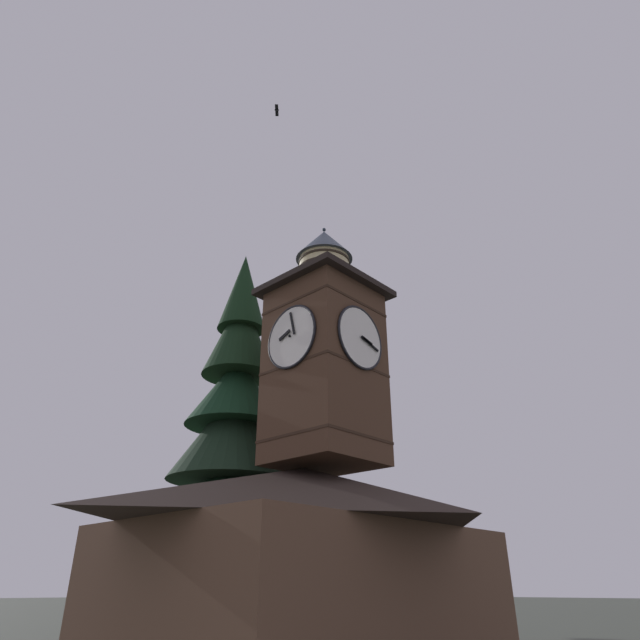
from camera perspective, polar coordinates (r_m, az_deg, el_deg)
The scene contains 5 objects.
building_main at distance 20.30m, azimuth -1.68°, elevation -23.10°, with size 12.26×9.52×6.07m.
clock_tower at distance 21.60m, azimuth 0.47°, elevation -3.34°, with size 4.20×4.20×10.18m.
pine_tree_behind at distance 23.72m, azimuth -9.04°, elevation -14.83°, with size 7.21×7.21×16.76m.
moon at distance 51.23m, azimuth -10.81°, elevation -13.63°, with size 2.20×2.20×2.20m.
flying_bird_high at distance 26.33m, azimuth -4.45°, elevation 20.65°, with size 0.56×0.56×0.11m.
Camera 1 is at (13.38, 13.98, 2.17)m, focal length 31.26 mm.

